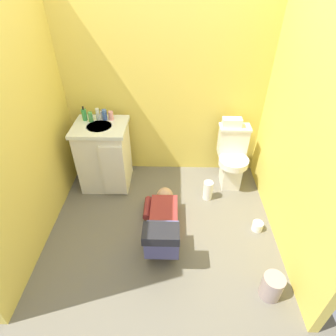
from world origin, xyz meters
name	(u,v)px	position (x,y,z in m)	size (l,w,h in m)	color
ground_plane	(162,226)	(0.00, 0.00, -0.02)	(2.84, 3.10, 0.04)	#666154
wall_back	(165,80)	(0.00, 1.09, 1.20)	(2.50, 0.08, 2.40)	#E1C751
wall_left	(14,125)	(-1.21, 0.00, 1.20)	(0.08, 2.10, 2.40)	#E1C751
wall_right	(309,128)	(1.21, 0.00, 1.20)	(0.08, 2.10, 2.40)	#E1C751
toilet	(232,158)	(0.82, 0.76, 0.37)	(0.36, 0.46, 0.75)	silver
vanity_cabinet	(105,155)	(-0.71, 0.70, 0.42)	(0.60, 0.53, 0.82)	silver
faucet	(102,115)	(-0.72, 0.85, 0.87)	(0.02, 0.02, 0.10)	silver
person_plumber	(163,224)	(0.01, -0.15, 0.18)	(0.39, 1.06, 0.52)	maroon
tissue_box	(232,122)	(0.78, 0.85, 0.80)	(0.22, 0.11, 0.10)	silver
soap_dispenser	(84,115)	(-0.91, 0.83, 0.89)	(0.06, 0.06, 0.17)	green
bottle_green	(91,117)	(-0.83, 0.79, 0.88)	(0.05, 0.05, 0.11)	#4B9E51
bottle_clear	(98,114)	(-0.75, 0.84, 0.89)	(0.04, 0.04, 0.14)	silver
bottle_blue	(105,115)	(-0.68, 0.85, 0.88)	(0.05, 0.05, 0.12)	#456ABC
bottle_pink	(111,116)	(-0.61, 0.84, 0.87)	(0.06, 0.06, 0.10)	pink
trash_can	(272,286)	(0.95, -0.75, 0.12)	(0.18, 0.18, 0.24)	gray
paper_towel_roll	(208,190)	(0.52, 0.44, 0.12)	(0.11, 0.11, 0.24)	white
toilet_paper_roll	(257,226)	(1.01, -0.04, 0.05)	(0.11, 0.11, 0.10)	white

